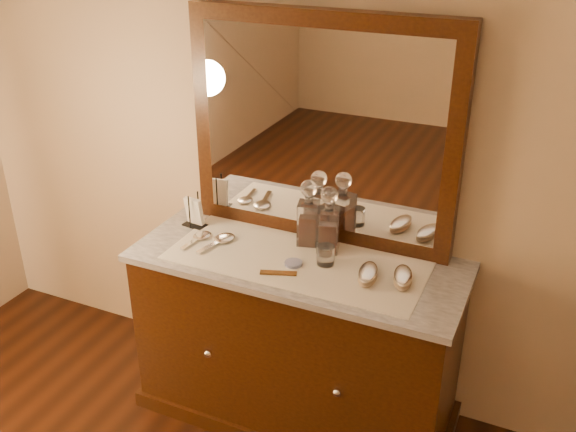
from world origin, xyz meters
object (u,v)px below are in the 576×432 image
Objects in this scene: dresser_cabinet at (297,342)px; hand_mirror_inner at (221,240)px; brush_near at (368,274)px; hand_mirror_outer at (200,237)px; napkin_rack at (194,213)px; pin_dish at (293,263)px; brush_far at (403,278)px; decanter_left at (308,219)px; decanter_right at (329,226)px; comb at (278,273)px; mirror_frame at (321,131)px.

hand_mirror_inner is (-0.37, -0.01, 0.45)m from dresser_cabinet.
hand_mirror_outer is (-0.80, 0.02, -0.02)m from brush_near.
napkin_rack is at bearing 154.55° from hand_mirror_inner.
pin_dish is 0.41× the size of brush_far.
dresser_cabinet is 7.66× the size of brush_far.
decanter_left and decanter_right have the same top height.
brush_near is at bearing -28.81° from decanter_left.
decanter_right is (0.11, 0.27, 0.11)m from comb.
pin_dish is at bearing -176.80° from brush_near.
napkin_rack is 1.03m from brush_far.
decanter_left is 1.00× the size of decanter_right.
brush_far reaches higher than dresser_cabinet.
comb is 0.32m from decanter_left.
hand_mirror_outer is at bearing -166.19° from decanter_right.
dresser_cabinet is 0.59m from hand_mirror_inner.
comb is at bearing -23.50° from napkin_rack.
comb is at bearing -15.97° from hand_mirror_outer.
pin_dish is (0.01, -0.30, -0.49)m from mirror_frame.
hand_mirror_outer is at bearing 175.56° from pin_dish.
decanter_right is 1.54× the size of hand_mirror_outer.
hand_mirror_outer is at bearing -49.27° from napkin_rack.
hand_mirror_inner is (-0.46, -0.12, -0.11)m from decanter_right.
comb is at bearing -91.44° from decanter_left.
comb is 0.83× the size of brush_near.
decanter_left is at bearing 95.07° from dresser_cabinet.
mirror_frame reaches higher than napkin_rack.
dresser_cabinet is 9.24× the size of comb.
brush_far is at bearing 6.55° from pin_dish.
brush_far is (0.48, 0.14, 0.02)m from comb.
mirror_frame is at bearing 29.33° from hand_mirror_outer.
decanter_right is 1.32× the size of hand_mirror_inner.
brush_near is 0.80m from hand_mirror_outer.
napkin_rack is at bearing 130.73° from hand_mirror_outer.
dresser_cabinet is at bearing -8.71° from napkin_rack.
mirror_frame is 0.41m from decanter_right.
napkin_rack is 0.54× the size of decanter_left.
dresser_cabinet is 4.63× the size of decanter_right.
napkin_rack reaches higher than comb.
brush_far reaches higher than hand_mirror_outer.
pin_dish is 0.38× the size of hand_mirror_outer.
decanter_left reaches higher than napkin_rack.
mirror_frame reaches higher than pin_dish.
decanter_right is (0.66, 0.03, 0.05)m from napkin_rack.
dresser_cabinet is 6.09× the size of hand_mirror_inner.
comb is at bearing -92.96° from mirror_frame.
decanter_right is at bearing 63.81° from pin_dish.
napkin_rack is at bearing 136.90° from comb.
brush_near is (0.89, -0.13, -0.04)m from napkin_rack.
hand_mirror_outer reaches higher than dresser_cabinet.
brush_far is at bearing -17.79° from decanter_left.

